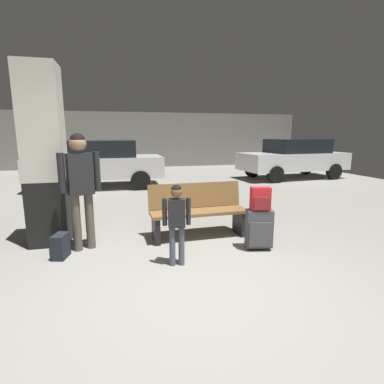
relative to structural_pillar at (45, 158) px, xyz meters
name	(u,v)px	position (x,y,z in m)	size (l,w,h in m)	color
ground_plane	(156,208)	(1.89, 1.99, -1.39)	(18.00, 18.00, 0.10)	gray
garage_back_wall	(134,140)	(1.89, 10.85, 0.06)	(18.00, 0.12, 2.80)	slate
structural_pillar	(45,158)	(0.00, 0.00, 0.00)	(0.57, 0.57, 2.71)	black
bench	(198,211)	(2.33, -0.29, -0.90)	(1.62, 0.58, 0.89)	brown
suitcase	(259,229)	(3.06, -1.07, -1.02)	(0.41, 0.30, 0.60)	#4C4C51
backpack_bright	(260,199)	(3.06, -1.07, -0.57)	(0.31, 0.24, 0.34)	red
child	(177,216)	(1.77, -1.31, -0.68)	(0.36, 0.22, 1.07)	#4C5160
adult	(80,179)	(0.53, -0.43, -0.29)	(0.56, 0.31, 1.71)	brown
backpack_dark_floor	(60,246)	(0.24, -0.70, -1.18)	(0.24, 0.31, 0.34)	#1E232D
parked_car_far	(98,162)	(0.45, 5.06, -0.54)	(4.11, 1.82, 1.51)	silver
parked_car_side	(294,158)	(7.71, 5.42, -0.54)	(4.23, 2.07, 1.51)	silver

